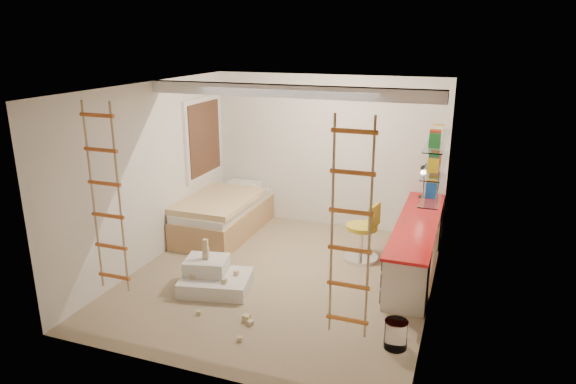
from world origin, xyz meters
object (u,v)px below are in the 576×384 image
at_px(desk, 416,244).
at_px(swivel_chair, 363,239).
at_px(play_platform, 213,278).
at_px(bed, 224,215).

xyz_separation_m(desk, swivel_chair, (-0.77, 0.08, -0.07)).
bearing_deg(play_platform, desk, 31.12).
relative_size(desk, bed, 1.40).
distance_m(desk, bed, 3.22).
height_order(desk, play_platform, desk).
height_order(bed, play_platform, bed).
relative_size(bed, swivel_chair, 2.24).
bearing_deg(desk, bed, 173.51).
bearing_deg(desk, play_platform, -148.88).
xyz_separation_m(bed, swivel_chair, (2.42, -0.28, -0.00)).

